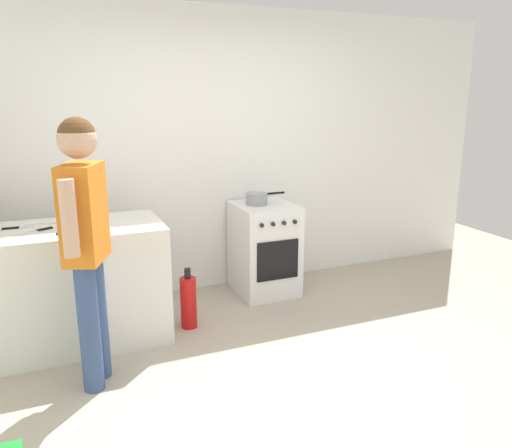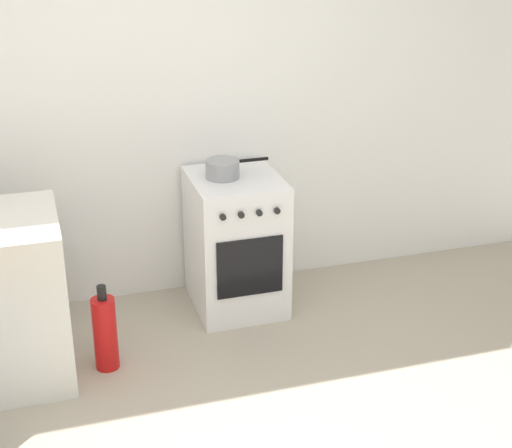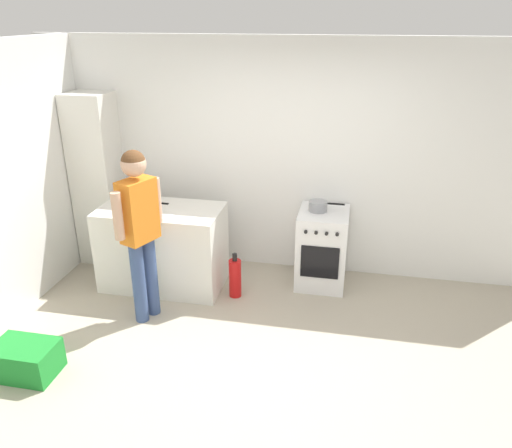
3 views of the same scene
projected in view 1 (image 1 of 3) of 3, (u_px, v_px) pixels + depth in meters
ground_plane at (311, 383)px, 3.26m from camera, size 8.00×8.00×0.00m
back_wall at (215, 153)px, 4.68m from camera, size 6.00×0.10×2.60m
counter_unit at (76, 285)px, 3.72m from camera, size 1.30×0.70×0.90m
oven_left at (264, 248)px, 4.70m from camera, size 0.53×0.62×0.85m
pot at (257, 199)px, 4.57m from camera, size 0.38×0.20×0.11m
knife_chef at (78, 232)px, 3.46m from camera, size 0.31×0.07×0.01m
knife_paring at (15, 228)px, 3.56m from camera, size 0.21×0.04×0.01m
knife_bread at (52, 223)px, 3.69m from camera, size 0.35×0.05×0.01m
knife_carving at (32, 232)px, 3.46m from camera, size 0.31×0.18×0.01m
person at (85, 230)px, 3.02m from camera, size 0.31×0.53×1.71m
fire_extinguisher at (188, 302)px, 4.00m from camera, size 0.13×0.13×0.50m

